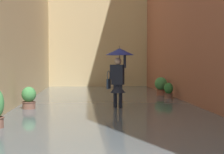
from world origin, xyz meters
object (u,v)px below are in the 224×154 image
at_px(potted_plant_far_left, 169,92).
at_px(potted_plant_far_right, 29,99).
at_px(person_wading, 119,67).
at_px(potted_plant_near_left, 161,86).

relative_size(potted_plant_far_left, potted_plant_far_right, 0.93).
relative_size(person_wading, potted_plant_far_left, 2.78).
distance_m(potted_plant_far_right, potted_plant_near_left, 6.50).
height_order(potted_plant_far_left, potted_plant_near_left, potted_plant_near_left).
bearing_deg(person_wading, potted_plant_far_right, 1.73).
bearing_deg(person_wading, potted_plant_far_left, -131.19).
height_order(person_wading, potted_plant_far_right, person_wading).
distance_m(potted_plant_far_left, potted_plant_near_left, 1.33).
relative_size(potted_plant_far_right, potted_plant_near_left, 0.88).
bearing_deg(potted_plant_far_right, person_wading, -178.27).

